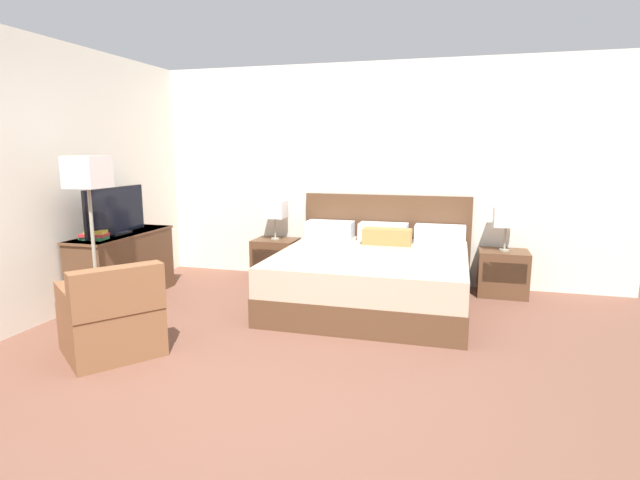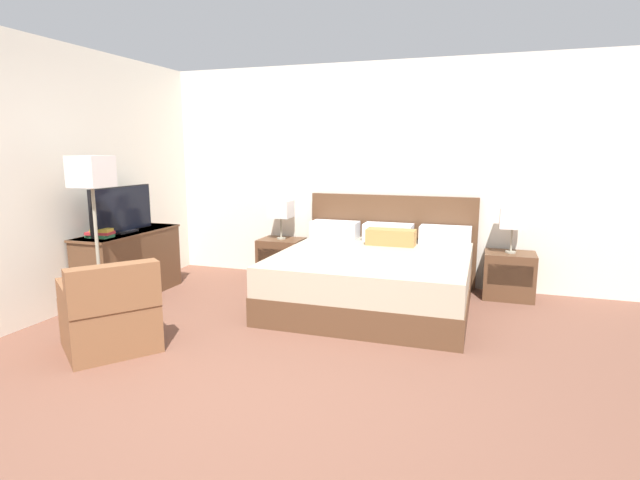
{
  "view_description": "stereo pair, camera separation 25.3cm",
  "coord_description": "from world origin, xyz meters",
  "px_view_note": "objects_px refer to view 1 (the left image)",
  "views": [
    {
      "loc": [
        1.17,
        -2.9,
        1.62
      ],
      "look_at": [
        -0.11,
        1.76,
        0.75
      ],
      "focal_mm": 28.0,
      "sensor_mm": 36.0,
      "label": 1
    },
    {
      "loc": [
        1.42,
        -2.82,
        1.62
      ],
      "look_at": [
        -0.11,
        1.76,
        0.75
      ],
      "focal_mm": 28.0,
      "sensor_mm": 36.0,
      "label": 2
    }
  ],
  "objects_px": {
    "table_lamp_left": "(275,210)",
    "dresser": "(123,265)",
    "nightstand_left": "(276,259)",
    "table_lamp_right": "(506,217)",
    "book_red_cover": "(94,238)",
    "floor_lamp": "(88,186)",
    "armchair_by_window": "(112,320)",
    "book_small_top": "(96,232)",
    "book_blue_cover": "(94,235)",
    "tv": "(116,212)",
    "nightstand_right": "(503,273)",
    "bed": "(373,275)"
  },
  "relations": [
    {
      "from": "table_lamp_left",
      "to": "book_small_top",
      "type": "distance_m",
      "value": 2.11
    },
    {
      "from": "bed",
      "to": "book_red_cover",
      "type": "bearing_deg",
      "value": -160.0
    },
    {
      "from": "table_lamp_left",
      "to": "tv",
      "type": "bearing_deg",
      "value": -133.92
    },
    {
      "from": "tv",
      "to": "floor_lamp",
      "type": "relative_size",
      "value": 0.58
    },
    {
      "from": "nightstand_left",
      "to": "table_lamp_right",
      "type": "height_order",
      "value": "table_lamp_right"
    },
    {
      "from": "table_lamp_left",
      "to": "book_red_cover",
      "type": "height_order",
      "value": "table_lamp_left"
    },
    {
      "from": "table_lamp_left",
      "to": "book_blue_cover",
      "type": "relative_size",
      "value": 1.94
    },
    {
      "from": "table_lamp_left",
      "to": "armchair_by_window",
      "type": "distance_m",
      "value": 2.7
    },
    {
      "from": "nightstand_right",
      "to": "book_blue_cover",
      "type": "xyz_separation_m",
      "value": [
        -4.03,
        -1.68,
        0.53
      ]
    },
    {
      "from": "table_lamp_right",
      "to": "dresser",
      "type": "height_order",
      "value": "table_lamp_right"
    },
    {
      "from": "dresser",
      "to": "book_small_top",
      "type": "height_order",
      "value": "book_small_top"
    },
    {
      "from": "book_small_top",
      "to": "table_lamp_left",
      "type": "bearing_deg",
      "value": 52.78
    },
    {
      "from": "table_lamp_left",
      "to": "book_small_top",
      "type": "bearing_deg",
      "value": -127.22
    },
    {
      "from": "book_blue_cover",
      "to": "book_red_cover",
      "type": "bearing_deg",
      "value": 180.0
    },
    {
      "from": "dresser",
      "to": "nightstand_left",
      "type": "bearing_deg",
      "value": 44.49
    },
    {
      "from": "table_lamp_right",
      "to": "armchair_by_window",
      "type": "height_order",
      "value": "table_lamp_right"
    },
    {
      "from": "armchair_by_window",
      "to": "book_blue_cover",
      "type": "bearing_deg",
      "value": 133.87
    },
    {
      "from": "nightstand_right",
      "to": "table_lamp_left",
      "type": "distance_m",
      "value": 2.8
    },
    {
      "from": "table_lamp_left",
      "to": "dresser",
      "type": "xyz_separation_m",
      "value": [
        -1.3,
        -1.27,
        -0.51
      ]
    },
    {
      "from": "bed",
      "to": "armchair_by_window",
      "type": "xyz_separation_m",
      "value": [
        -1.79,
        -1.89,
        -0.03
      ]
    },
    {
      "from": "nightstand_right",
      "to": "table_lamp_left",
      "type": "height_order",
      "value": "table_lamp_left"
    },
    {
      "from": "table_lamp_left",
      "to": "dresser",
      "type": "height_order",
      "value": "table_lamp_left"
    },
    {
      "from": "book_small_top",
      "to": "floor_lamp",
      "type": "height_order",
      "value": "floor_lamp"
    },
    {
      "from": "floor_lamp",
      "to": "book_blue_cover",
      "type": "bearing_deg",
      "value": 128.72
    },
    {
      "from": "book_red_cover",
      "to": "book_small_top",
      "type": "bearing_deg",
      "value": 0.0
    },
    {
      "from": "table_lamp_right",
      "to": "dresser",
      "type": "relative_size",
      "value": 0.38
    },
    {
      "from": "table_lamp_left",
      "to": "floor_lamp",
      "type": "xyz_separation_m",
      "value": [
        -0.99,
        -2.06,
        0.42
      ]
    },
    {
      "from": "nightstand_left",
      "to": "armchair_by_window",
      "type": "relative_size",
      "value": 0.56
    },
    {
      "from": "nightstand_left",
      "to": "book_blue_cover",
      "type": "relative_size",
      "value": 2.11
    },
    {
      "from": "book_red_cover",
      "to": "book_small_top",
      "type": "xyz_separation_m",
      "value": [
        0.03,
        0.0,
        0.06
      ]
    },
    {
      "from": "dresser",
      "to": "table_lamp_left",
      "type": "bearing_deg",
      "value": 44.53
    },
    {
      "from": "table_lamp_left",
      "to": "book_blue_cover",
      "type": "bearing_deg",
      "value": -127.75
    },
    {
      "from": "dresser",
      "to": "book_small_top",
      "type": "bearing_deg",
      "value": -87.46
    },
    {
      "from": "table_lamp_right",
      "to": "book_blue_cover",
      "type": "xyz_separation_m",
      "value": [
        -4.03,
        -1.68,
        -0.1
      ]
    },
    {
      "from": "tv",
      "to": "floor_lamp",
      "type": "xyz_separation_m",
      "value": [
        0.3,
        -0.72,
        0.33
      ]
    },
    {
      "from": "book_red_cover",
      "to": "floor_lamp",
      "type": "height_order",
      "value": "floor_lamp"
    },
    {
      "from": "bed",
      "to": "nightstand_right",
      "type": "relative_size",
      "value": 3.77
    },
    {
      "from": "dresser",
      "to": "armchair_by_window",
      "type": "distance_m",
      "value": 1.59
    },
    {
      "from": "book_red_cover",
      "to": "bed",
      "type": "bearing_deg",
      "value": 20.0
    },
    {
      "from": "nightstand_right",
      "to": "book_small_top",
      "type": "xyz_separation_m",
      "value": [
        -4.01,
        -1.68,
        0.56
      ]
    },
    {
      "from": "nightstand_left",
      "to": "table_lamp_right",
      "type": "relative_size",
      "value": 1.09
    },
    {
      "from": "tv",
      "to": "floor_lamp",
      "type": "distance_m",
      "value": 0.85
    },
    {
      "from": "floor_lamp",
      "to": "book_red_cover",
      "type": "bearing_deg",
      "value": 129.0
    },
    {
      "from": "table_lamp_right",
      "to": "tv",
      "type": "height_order",
      "value": "tv"
    },
    {
      "from": "dresser",
      "to": "book_small_top",
      "type": "xyz_separation_m",
      "value": [
        0.02,
        -0.41,
        0.43
      ]
    },
    {
      "from": "dresser",
      "to": "floor_lamp",
      "type": "height_order",
      "value": "floor_lamp"
    },
    {
      "from": "armchair_by_window",
      "to": "nightstand_left",
      "type": "bearing_deg",
      "value": 80.77
    },
    {
      "from": "tv",
      "to": "book_blue_cover",
      "type": "height_order",
      "value": "tv"
    },
    {
      "from": "nightstand_right",
      "to": "bed",
      "type": "bearing_deg",
      "value": -152.53
    },
    {
      "from": "table_lamp_left",
      "to": "tv",
      "type": "xyz_separation_m",
      "value": [
        -1.29,
        -1.34,
        0.09
      ]
    }
  ]
}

